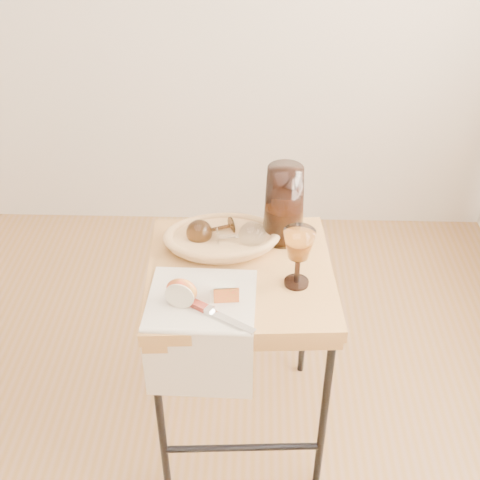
# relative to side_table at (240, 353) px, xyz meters

# --- Properties ---
(side_table) EXTENTS (0.58, 0.58, 0.69)m
(side_table) POSITION_rel_side_table_xyz_m (0.00, 0.00, 0.00)
(side_table) COLOR brown
(side_table) RESTS_ON floor
(tea_towel) EXTENTS (0.30, 0.28, 0.01)m
(tea_towel) POSITION_rel_side_table_xyz_m (-0.10, -0.14, 0.35)
(tea_towel) COLOR #F8E4C3
(tea_towel) RESTS_ON side_table
(bread_basket) EXTENTS (0.34, 0.26, 0.05)m
(bread_basket) POSITION_rel_side_table_xyz_m (-0.06, 0.11, 0.37)
(bread_basket) COLOR #9E7244
(bread_basket) RESTS_ON side_table
(goblet_lying_a) EXTENTS (0.15, 0.13, 0.08)m
(goblet_lying_a) POSITION_rel_side_table_xyz_m (-0.09, 0.13, 0.40)
(goblet_lying_a) COLOR brown
(goblet_lying_a) RESTS_ON bread_basket
(goblet_lying_b) EXTENTS (0.14, 0.10, 0.08)m
(goblet_lying_b) POSITION_rel_side_table_xyz_m (-0.01, 0.10, 0.40)
(goblet_lying_b) COLOR white
(goblet_lying_b) RESTS_ON bread_basket
(pitcher) EXTENTS (0.24, 0.29, 0.29)m
(pitcher) POSITION_rel_side_table_xyz_m (0.13, 0.17, 0.47)
(pitcher) COLOR black
(pitcher) RESTS_ON side_table
(wine_goblet) EXTENTS (0.11, 0.11, 0.18)m
(wine_goblet) POSITION_rel_side_table_xyz_m (0.16, -0.06, 0.44)
(wine_goblet) COLOR white
(wine_goblet) RESTS_ON side_table
(apple_half) EXTENTS (0.09, 0.06, 0.08)m
(apple_half) POSITION_rel_side_table_xyz_m (-0.15, -0.16, 0.39)
(apple_half) COLOR red
(apple_half) RESTS_ON tea_towel
(apple_wedge) EXTENTS (0.07, 0.04, 0.05)m
(apple_wedge) POSITION_rel_side_table_xyz_m (-0.04, -0.14, 0.38)
(apple_wedge) COLOR beige
(apple_wedge) RESTS_ON tea_towel
(table_knife) EXTENTS (0.22, 0.15, 0.02)m
(table_knife) POSITION_rel_side_table_xyz_m (-0.07, -0.20, 0.36)
(table_knife) COLOR silver
(table_knife) RESTS_ON tea_towel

